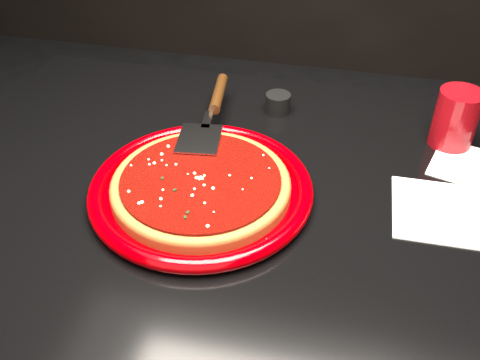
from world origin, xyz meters
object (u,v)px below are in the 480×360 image
(pizza_server, at_px, (211,112))
(cup, at_px, (455,119))
(plate, at_px, (201,189))
(ramekin, at_px, (278,103))
(table, at_px, (256,323))

(pizza_server, bearing_deg, cup, 1.16)
(plate, xyz_separation_m, pizza_server, (-0.03, 0.19, 0.03))
(pizza_server, bearing_deg, plate, -86.99)
(cup, bearing_deg, pizza_server, -171.75)
(pizza_server, bearing_deg, ramekin, 37.09)
(cup, bearing_deg, table, -146.55)
(table, bearing_deg, cup, 33.45)
(plate, height_order, ramekin, ramekin)
(table, xyz_separation_m, pizza_server, (-0.13, 0.15, 0.42))
(table, xyz_separation_m, plate, (-0.09, -0.04, 0.39))
(plate, bearing_deg, table, 22.63)
(plate, xyz_separation_m, ramekin, (0.08, 0.30, 0.01))
(cup, relative_size, ramekin, 2.16)
(pizza_server, bearing_deg, table, -56.46)
(plate, relative_size, pizza_server, 1.17)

